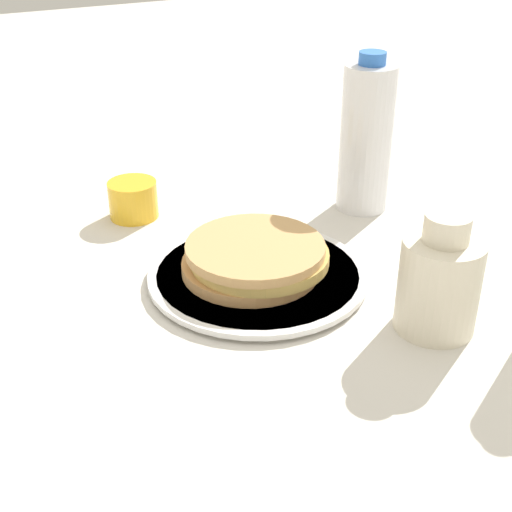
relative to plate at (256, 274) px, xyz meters
The scene contains 6 objects.
ground_plane 0.02m from the plate, 103.23° to the right, with size 4.00×4.00×0.00m, color silver.
plate is the anchor object (origin of this frame).
pancake_stack 0.03m from the plate, 145.53° to the left, with size 0.18×0.18×0.04m.
juice_glass 0.26m from the plate, 18.15° to the left, with size 0.07×0.07×0.06m.
cream_jug 0.24m from the plate, 144.65° to the right, with size 0.09×0.09×0.14m.
water_bottle_mid 0.29m from the plate, 63.78° to the right, with size 0.08×0.08×0.24m.
Camera 1 is at (-0.69, 0.37, 0.47)m, focal length 50.00 mm.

